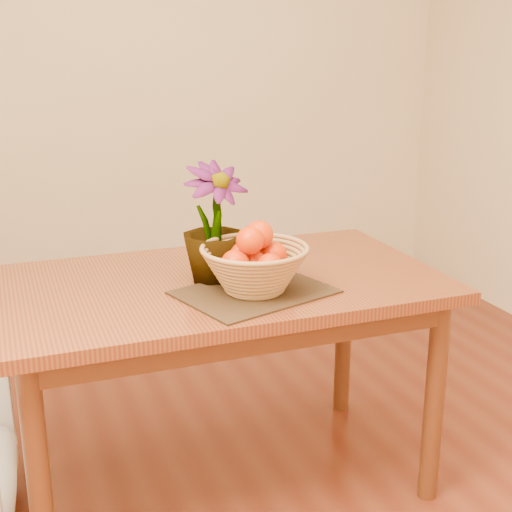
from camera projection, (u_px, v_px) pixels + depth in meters
name	position (u px, v px, depth m)	size (l,w,h in m)	color
wall_back	(109.00, 64.00, 3.85)	(4.00, 0.02, 2.70)	#FFEBC2
table	(221.00, 304.00, 2.30)	(1.40, 0.80, 0.75)	brown
placemat	(255.00, 292.00, 2.15)	(0.43, 0.32, 0.01)	#3D2716
wicker_basket	(255.00, 270.00, 2.13)	(0.33, 0.33, 0.13)	#AA7E46
orange_pile	(255.00, 253.00, 2.11)	(0.22, 0.22, 0.16)	#D73703
potted_plant	(215.00, 223.00, 2.21)	(0.21, 0.21, 0.37)	#204C15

